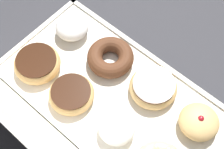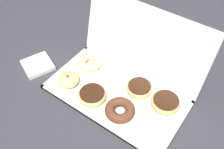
% 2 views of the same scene
% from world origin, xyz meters
% --- Properties ---
extents(ground_plane, '(3.00, 3.00, 0.00)m').
position_xyz_m(ground_plane, '(0.00, 0.00, 0.00)').
color(ground_plane, '#333338').
extents(donut_box, '(0.55, 0.30, 0.01)m').
position_xyz_m(donut_box, '(0.00, 0.00, 0.01)').
color(donut_box, silver).
rests_on(donut_box, ground).
extents(box_lid_open, '(0.55, 0.09, 0.30)m').
position_xyz_m(box_lid_open, '(0.00, 0.19, 0.15)').
color(box_lid_open, silver).
rests_on(box_lid_open, ground).
extents(jelly_filled_donut_0, '(0.09, 0.09, 0.05)m').
position_xyz_m(jelly_filled_donut_0, '(-0.19, -0.07, 0.03)').
color(jelly_filled_donut_0, '#E5B770').
rests_on(jelly_filled_donut_0, donut_box).
extents(chocolate_frosted_donut_1, '(0.11, 0.11, 0.04)m').
position_xyz_m(chocolate_frosted_donut_1, '(-0.07, -0.07, 0.03)').
color(chocolate_frosted_donut_1, '#E5B770').
rests_on(chocolate_frosted_donut_1, donut_box).
extents(chocolate_cake_ring_donut_2, '(0.12, 0.12, 0.04)m').
position_xyz_m(chocolate_cake_ring_donut_2, '(0.06, -0.06, 0.03)').
color(chocolate_cake_ring_donut_2, '#59331E').
rests_on(chocolate_cake_ring_donut_2, donut_box).
extents(powdered_filled_donut_3, '(0.09, 0.09, 0.05)m').
position_xyz_m(powdered_filled_donut_3, '(0.20, -0.07, 0.03)').
color(powdered_filled_donut_3, white).
rests_on(powdered_filled_donut_3, donut_box).
extents(cruller_donut_4, '(0.11, 0.11, 0.04)m').
position_xyz_m(cruller_donut_4, '(-0.19, 0.07, 0.03)').
color(cruller_donut_4, '#EACC8C').
rests_on(cruller_donut_4, donut_box).
extents(powdered_filled_donut_5, '(0.08, 0.08, 0.05)m').
position_xyz_m(powdered_filled_donut_5, '(-0.07, 0.06, 0.03)').
color(powdered_filled_donut_5, white).
rests_on(powdered_filled_donut_5, donut_box).
extents(chocolate_frosted_donut_6, '(0.11, 0.11, 0.03)m').
position_xyz_m(chocolate_frosted_donut_6, '(0.07, 0.07, 0.03)').
color(chocolate_frosted_donut_6, tan).
rests_on(chocolate_frosted_donut_6, donut_box).
extents(chocolate_frosted_donut_7, '(0.11, 0.11, 0.04)m').
position_xyz_m(chocolate_frosted_donut_7, '(0.19, 0.07, 0.03)').
color(chocolate_frosted_donut_7, tan).
rests_on(chocolate_frosted_donut_7, donut_box).
extents(napkin_stack, '(0.16, 0.16, 0.02)m').
position_xyz_m(napkin_stack, '(-0.38, -0.07, 0.01)').
color(napkin_stack, white).
rests_on(napkin_stack, ground).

